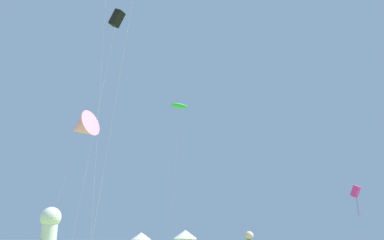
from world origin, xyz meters
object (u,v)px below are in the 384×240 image
Objects in this scene: kite_green_parafoil at (179,106)px; kite_black_box at (117,19)px; festival_tent_center at (185,237)px; kite_magenta_box at (356,191)px; kite_pink_delta at (82,127)px; observatory_dome at (50,223)px; festival_tent_right at (141,238)px.

kite_black_box is at bearing -88.57° from kite_green_parafoil.
festival_tent_center is (-3.06, 45.36, -18.90)m from kite_black_box.
festival_tent_center is at bearing 93.86° from kite_black_box.
kite_magenta_box is 0.65× the size of kite_pink_delta.
kite_black_box is at bearing -129.26° from kite_magenta_box.
kite_magenta_box is 0.84× the size of observatory_dome.
festival_tent_right is at bearing 180.00° from festival_tent_center.
kite_black_box is at bearing -75.26° from festival_tent_right.
kite_green_parafoil is 29.01m from festival_tent_right.
kite_green_parafoil is 26.67m from festival_tent_center.
kite_black_box reaches higher than kite_pink_delta.
kite_magenta_box is at bearing -20.28° from festival_tent_right.
kite_magenta_box is at bearing -32.11° from observatory_dome.
festival_tent_right is 55.80m from observatory_dome.
kite_green_parafoil is at bearing -55.73° from festival_tent_right.
kite_magenta_box is 1.99× the size of festival_tent_center.
kite_pink_delta reaches higher than kite_magenta_box.
festival_tent_right is at bearing 159.72° from kite_magenta_box.
kite_magenta_box is at bearing 50.74° from kite_black_box.
observatory_dome is (-51.08, 36.20, 4.38)m from festival_tent_center.
kite_pink_delta reaches higher than festival_tent_right.
kite_magenta_box reaches higher than festival_tent_center.
kite_pink_delta is (-31.37, -25.46, 4.26)m from kite_magenta_box.
kite_black_box is 2.37× the size of kite_magenta_box.
festival_tent_center is (-2.34, 16.45, -20.86)m from kite_green_parafoil.
kite_black_box is at bearing -56.42° from observatory_dome.
kite_green_parafoil reaches higher than kite_magenta_box.
kite_black_box is 49.23m from festival_tent_center.
festival_tent_center is at bearing 86.22° from kite_pink_delta.
kite_green_parafoil is 2.13× the size of observatory_dome.
kite_black_box is 5.54× the size of festival_tent_right.
kite_pink_delta is at bearing -93.78° from festival_tent_center.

